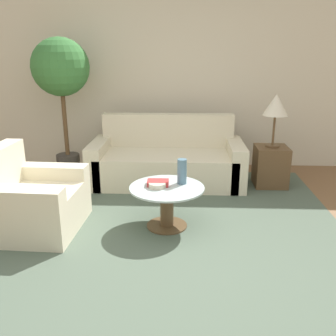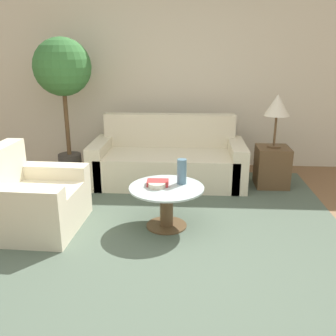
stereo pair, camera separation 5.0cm
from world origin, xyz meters
name	(u,v)px [view 1 (the left image)]	position (x,y,z in m)	size (l,w,h in m)	color
ground_plane	(155,267)	(0.00, 0.00, 0.00)	(14.00, 14.00, 0.00)	brown
wall_back	(170,80)	(0.00, 2.99, 1.30)	(10.00, 0.06, 2.60)	beige
rug	(167,226)	(0.06, 0.76, 0.00)	(3.60, 3.65, 0.01)	#4C5B4C
sofa_main	(167,161)	(0.00, 2.17, 0.28)	(2.02, 0.91, 0.88)	beige
armchair	(30,203)	(-1.30, 0.66, 0.28)	(0.88, 0.95, 0.84)	beige
coffee_table	(167,201)	(0.06, 0.76, 0.28)	(0.75, 0.75, 0.43)	brown
side_table	(271,166)	(1.37, 2.05, 0.26)	(0.41, 0.41, 0.53)	brown
table_lamp	(276,106)	(1.37, 2.05, 1.05)	(0.32, 0.32, 0.68)	brown
potted_plant	(61,74)	(-1.44, 2.39, 1.42)	(0.78, 0.78, 1.90)	#3D3833
vase	(182,171)	(0.21, 0.87, 0.56)	(0.10, 0.10, 0.26)	slate
bowl	(157,185)	(-0.03, 0.74, 0.46)	(0.17, 0.17, 0.05)	beige
book_stack	(158,183)	(-0.03, 0.81, 0.46)	(0.22, 0.15, 0.05)	#BC3333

